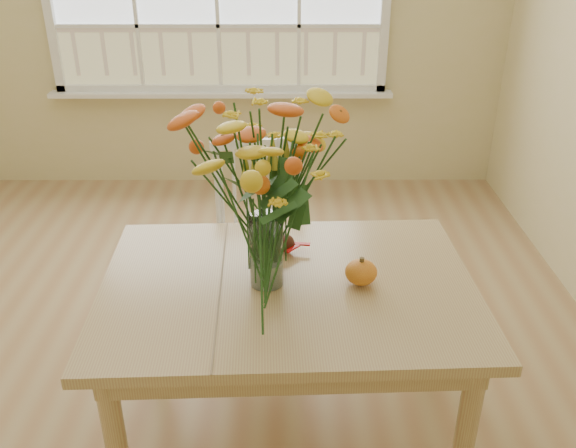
{
  "coord_description": "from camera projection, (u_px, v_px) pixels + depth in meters",
  "views": [
    {
      "loc": [
        0.47,
        -2.07,
        1.85
      ],
      "look_at": [
        0.47,
        -0.26,
        0.92
      ],
      "focal_mm": 38.0,
      "sensor_mm": 36.0,
      "label": 1
    }
  ],
  "objects": [
    {
      "name": "turkey_figurine",
      "position": [
        270.0,
        257.0,
        2.19
      ],
      "size": [
        0.1,
        0.08,
        0.11
      ],
      "rotation": [
        0.0,
        0.0,
        -0.19
      ],
      "color": "#CCB78C",
      "rests_on": "dining_table"
    },
    {
      "name": "dining_table",
      "position": [
        288.0,
        304.0,
        2.16
      ],
      "size": [
        1.33,
        0.98,
        0.7
      ],
      "rotation": [
        0.0,
        0.0,
        0.04
      ],
      "color": "tan",
      "rests_on": "floor"
    },
    {
      "name": "pumpkin",
      "position": [
        361.0,
        273.0,
        2.09
      ],
      "size": [
        0.11,
        0.11,
        0.09
      ],
      "primitive_type": "ellipsoid",
      "color": "#CA5517",
      "rests_on": "dining_table"
    },
    {
      "name": "dark_gourd",
      "position": [
        285.0,
        244.0,
        2.3
      ],
      "size": [
        0.13,
        0.09,
        0.07
      ],
      "color": "#38160F",
      "rests_on": "dining_table"
    },
    {
      "name": "windsor_chair",
      "position": [
        261.0,
        232.0,
        2.83
      ],
      "size": [
        0.45,
        0.44,
        0.92
      ],
      "rotation": [
        0.0,
        0.0,
        0.07
      ],
      "color": "white",
      "rests_on": "floor"
    },
    {
      "name": "floor",
      "position": [
        182.0,
        382.0,
        2.69
      ],
      "size": [
        4.0,
        4.5,
        0.01
      ],
      "primitive_type": "cube",
      "color": "#A2794E",
      "rests_on": "ground"
    },
    {
      "name": "flower_vase",
      "position": [
        265.0,
        181.0,
        1.94
      ],
      "size": [
        0.54,
        0.54,
        0.64
      ],
      "color": "white",
      "rests_on": "dining_table"
    }
  ]
}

